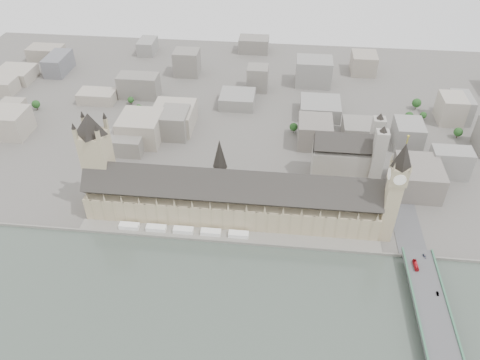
# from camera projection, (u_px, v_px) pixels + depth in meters

# --- Properties ---
(ground) EXTENTS (900.00, 900.00, 0.00)m
(ground) POSITION_uv_depth(u_px,v_px,m) (228.00, 231.00, 424.27)
(ground) COLOR #595651
(ground) RESTS_ON ground
(embankment_wall) EXTENTS (600.00, 1.50, 3.00)m
(embankment_wall) POSITION_uv_depth(u_px,v_px,m) (226.00, 242.00, 411.58)
(embankment_wall) COLOR slate
(embankment_wall) RESTS_ON ground
(river_terrace) EXTENTS (270.00, 15.00, 2.00)m
(river_terrace) POSITION_uv_depth(u_px,v_px,m) (227.00, 236.00, 417.77)
(river_terrace) COLOR slate
(river_terrace) RESTS_ON ground
(terrace_tents) EXTENTS (118.00, 7.00, 4.00)m
(terrace_tents) POSITION_uv_depth(u_px,v_px,m) (183.00, 230.00, 419.73)
(terrace_tents) COLOR white
(terrace_tents) RESTS_ON river_terrace
(palace_of_westminster) EXTENTS (265.00, 40.73, 55.44)m
(palace_of_westminster) POSITION_uv_depth(u_px,v_px,m) (231.00, 198.00, 425.78)
(palace_of_westminster) COLOR tan
(palace_of_westminster) RESTS_ON ground
(elizabeth_tower) EXTENTS (17.00, 17.00, 107.50)m
(elizabeth_tower) POSITION_uv_depth(u_px,v_px,m) (395.00, 186.00, 383.08)
(elizabeth_tower) COLOR tan
(elizabeth_tower) RESTS_ON ground
(victoria_tower) EXTENTS (30.00, 30.00, 100.00)m
(victoria_tower) POSITION_uv_depth(u_px,v_px,m) (97.00, 157.00, 421.18)
(victoria_tower) COLOR tan
(victoria_tower) RESTS_ON ground
(central_tower) EXTENTS (13.00, 13.00, 48.00)m
(central_tower) POSITION_uv_depth(u_px,v_px,m) (220.00, 162.00, 409.94)
(central_tower) COLOR tan
(central_tower) RESTS_ON ground
(westminster_bridge) EXTENTS (25.00, 325.00, 10.25)m
(westminster_bridge) POSITION_uv_depth(u_px,v_px,m) (434.00, 327.00, 338.64)
(westminster_bridge) COLOR #474749
(westminster_bridge) RESTS_ON ground
(westminster_abbey) EXTENTS (68.00, 36.00, 64.00)m
(westminster_abbey) POSITION_uv_depth(u_px,v_px,m) (348.00, 157.00, 473.91)
(westminster_abbey) COLOR gray
(westminster_abbey) RESTS_ON ground
(city_skyline_inland) EXTENTS (720.00, 360.00, 38.00)m
(city_skyline_inland) POSITION_uv_depth(u_px,v_px,m) (252.00, 89.00, 604.80)
(city_skyline_inland) COLOR gray
(city_skyline_inland) RESTS_ON ground
(park_trees) EXTENTS (110.00, 30.00, 15.00)m
(park_trees) POSITION_uv_depth(u_px,v_px,m) (226.00, 183.00, 467.58)
(park_trees) COLOR #183F16
(park_trees) RESTS_ON ground
(red_bus_north) EXTENTS (3.07, 11.44, 3.16)m
(red_bus_north) POSITION_uv_depth(u_px,v_px,m) (416.00, 265.00, 376.60)
(red_bus_north) COLOR red
(red_bus_north) RESTS_ON westminster_bridge
(car_silver) EXTENTS (1.67, 4.06, 1.31)m
(car_silver) POSITION_uv_depth(u_px,v_px,m) (438.00, 294.00, 355.28)
(car_silver) COLOR gray
(car_silver) RESTS_ON westminster_bridge
(car_approach) EXTENTS (3.17, 4.81, 1.29)m
(car_approach) POSITION_uv_depth(u_px,v_px,m) (425.00, 256.00, 385.63)
(car_approach) COLOR gray
(car_approach) RESTS_ON westminster_bridge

